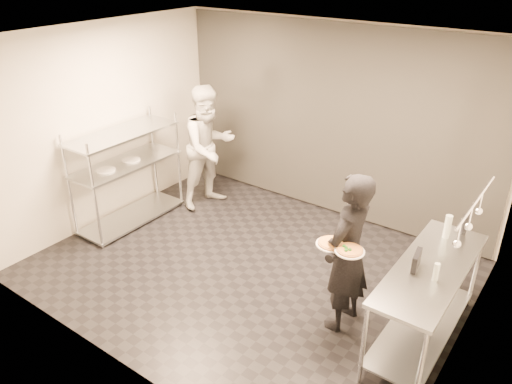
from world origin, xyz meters
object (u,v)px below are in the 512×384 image
Objects in this scene: pizza_plate_far at (350,250)px; bottle_dark at (465,224)px; chef at (209,147)px; bottle_green at (448,227)px; waiter at (347,253)px; prep_counter at (427,291)px; pass_rack at (127,172)px; pizza_plate_near at (332,243)px; pos_monitor at (416,260)px; salad_plate at (356,197)px; bottle_clear at (436,272)px.

bottle_dark reaches higher than pizza_plate_far.
bottle_green is at bearing -85.01° from chef.
waiter is 6.10× the size of pizza_plate_far.
prep_counter is 3.90m from chef.
prep_counter is (4.33, 0.00, -0.14)m from pass_rack.
chef is 3.71m from bottle_green.
pizza_plate_near and pos_monitor have the same top height.
chef reaches higher than waiter.
bottle_green is at bearing 29.51° from salad_plate.
pos_monitor is at bearing -94.96° from bottle_green.
pizza_plate_near is at bearing -129.43° from bottle_green.
pass_rack is at bearing -177.80° from salad_plate.
salad_plate reaches higher than bottle_green.
salad_plate is 1.24× the size of bottle_dark.
pos_monitor is 1.34× the size of bottle_clear.
salad_plate is at bearing 161.68° from bottle_clear.
pizza_plate_near is at bearing -6.39° from pass_rack.
pass_rack is 5.16× the size of pizza_plate_near.
waiter reaches higher than pos_monitor.
salad_plate is at bearing -145.08° from bottle_dark.
salad_plate is 1.09m from bottle_clear.
bottle_green is at bearing 141.35° from waiter.
pizza_plate_near is at bearing -87.63° from salad_plate.
bottle_clear is at bearing -28.64° from pos_monitor.
pizza_plate_near is 0.80m from pos_monitor.
pos_monitor is (0.53, 0.33, -0.09)m from pizza_plate_far.
chef is 4.03m from bottle_clear.
bottle_dark is (0.94, 1.19, -0.02)m from pizza_plate_near.
prep_counter is 7.62× the size of pos_monitor.
pass_rack is at bearing -179.97° from prep_counter.
bottle_clear is at bearing -79.64° from bottle_green.
salad_plate is (-0.12, 0.34, 0.46)m from waiter.
pizza_plate_near is at bearing -104.87° from chef.
bottle_dark is (0.07, 0.80, 0.40)m from prep_counter.
bottle_clear is at bearing -65.66° from prep_counter.
chef is at bearing 61.45° from pass_rack.
prep_counter is 1.05m from pizza_plate_near.
prep_counter is at bearing 24.04° from pizza_plate_near.
pizza_plate_far is 1.45m from bottle_dark.
prep_counter is at bearing 0.03° from pass_rack.
salad_plate is at bearing 92.37° from pizza_plate_near.
waiter is 5.64× the size of pizza_plate_near.
waiter is at bearing 116.99° from pizza_plate_far.
bottle_green is (4.27, 0.61, 0.28)m from pass_rack.
pass_rack is 9.09× the size of bottle_clear.
pos_monitor is at bearing -101.43° from bottle_dark.
pizza_plate_far is 0.79m from bottle_clear.
pass_rack is at bearing -90.18° from waiter.
waiter is at bearing 179.35° from pos_monitor.
pizza_plate_near is 1.29m from bottle_green.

